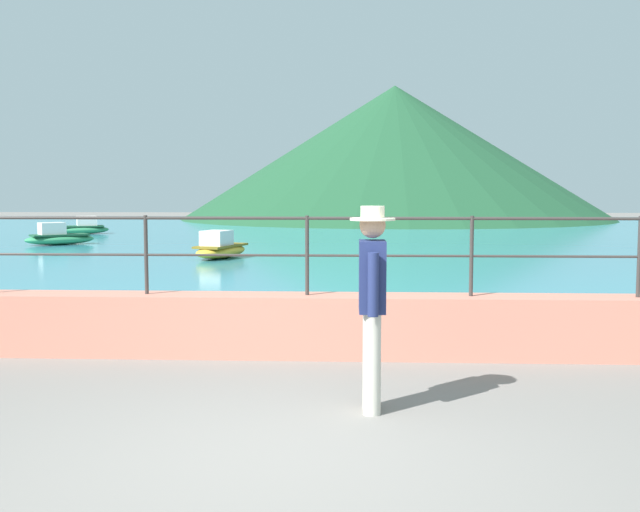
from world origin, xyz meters
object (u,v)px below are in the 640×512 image
Objects in this scene: boat_1 at (220,248)px; boat_2 at (58,237)px; boat_0 at (82,228)px; person_walking at (372,298)px.

boat_1 is 1.04× the size of boat_2.
boat_1 is at bearing -53.99° from boat_0.
person_walking is 14.18m from boat_1.
person_walking is at bearing -64.49° from boat_0.
person_walking is 0.71× the size of boat_0.
boat_0 is 6.38m from boat_2.
boat_1 is (-3.80, 13.65, -0.65)m from person_walking.
boat_0 is 1.04× the size of boat_2.
person_walking reaches higher than boat_1.
person_walking is at bearing -74.45° from boat_1.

